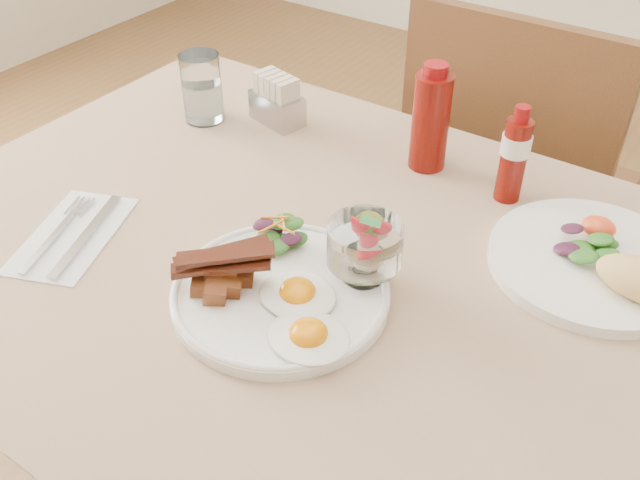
# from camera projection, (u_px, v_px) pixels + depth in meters

# --- Properties ---
(table) EXTENTS (1.33, 0.88, 0.75)m
(table) POSITION_uv_depth(u_px,v_px,m) (344.00, 319.00, 1.01)
(table) COLOR brown
(table) RESTS_ON ground
(chair_far) EXTENTS (0.42, 0.42, 0.93)m
(chair_far) POSITION_uv_depth(u_px,v_px,m) (511.00, 187.00, 1.53)
(chair_far) COLOR brown
(chair_far) RESTS_ON ground
(main_plate) EXTENTS (0.28, 0.28, 0.02)m
(main_plate) POSITION_uv_depth(u_px,v_px,m) (281.00, 294.00, 0.91)
(main_plate) COLOR white
(main_plate) RESTS_ON table
(fried_eggs) EXTENTS (0.17, 0.15, 0.03)m
(fried_eggs) POSITION_uv_depth(u_px,v_px,m) (303.00, 314.00, 0.86)
(fried_eggs) COLOR white
(fried_eggs) RESTS_ON main_plate
(bacon_potato_pile) EXTENTS (0.12, 0.11, 0.06)m
(bacon_potato_pile) POSITION_uv_depth(u_px,v_px,m) (221.00, 272.00, 0.89)
(bacon_potato_pile) COLOR brown
(bacon_potato_pile) RESTS_ON main_plate
(side_salad) EXTENTS (0.08, 0.07, 0.04)m
(side_salad) POSITION_uv_depth(u_px,v_px,m) (280.00, 235.00, 0.97)
(side_salad) COLOR #184D14
(side_salad) RESTS_ON main_plate
(fruit_cup) EXTENTS (0.10, 0.10, 0.10)m
(fruit_cup) POSITION_uv_depth(u_px,v_px,m) (365.00, 244.00, 0.89)
(fruit_cup) COLOR white
(fruit_cup) RESTS_ON main_plate
(second_plate) EXTENTS (0.28, 0.28, 0.07)m
(second_plate) POSITION_uv_depth(u_px,v_px,m) (606.00, 265.00, 0.94)
(second_plate) COLOR white
(second_plate) RESTS_ON table
(ketchup_bottle) EXTENTS (0.08, 0.08, 0.18)m
(ketchup_bottle) POSITION_uv_depth(u_px,v_px,m) (431.00, 120.00, 1.12)
(ketchup_bottle) COLOR #5B0A05
(ketchup_bottle) RESTS_ON table
(hot_sauce_bottle) EXTENTS (0.05, 0.05, 0.15)m
(hot_sauce_bottle) POSITION_uv_depth(u_px,v_px,m) (514.00, 155.00, 1.05)
(hot_sauce_bottle) COLOR #5B0A05
(hot_sauce_bottle) RESTS_ON table
(sugar_caddy) EXTENTS (0.11, 0.08, 0.09)m
(sugar_caddy) POSITION_uv_depth(u_px,v_px,m) (277.00, 102.00, 1.26)
(sugar_caddy) COLOR #B8B8BD
(sugar_caddy) RESTS_ON table
(water_glass) EXTENTS (0.07, 0.07, 0.12)m
(water_glass) POSITION_uv_depth(u_px,v_px,m) (202.00, 92.00, 1.26)
(water_glass) COLOR white
(water_glass) RESTS_ON table
(napkin_cutlery) EXTENTS (0.18, 0.23, 0.01)m
(napkin_cutlery) POSITION_uv_depth(u_px,v_px,m) (73.00, 235.00, 1.02)
(napkin_cutlery) COLOR white
(napkin_cutlery) RESTS_ON table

